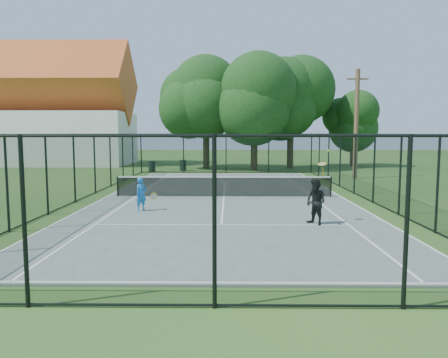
{
  "coord_description": "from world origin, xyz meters",
  "views": [
    {
      "loc": [
        0.25,
        -20.28,
        3.01
      ],
      "look_at": [
        0.04,
        -3.0,
        1.2
      ],
      "focal_mm": 35.0,
      "sensor_mm": 36.0,
      "label": 1
    }
  ],
  "objects_px": {
    "tennis_net": "(224,186)",
    "player_black": "(316,202)",
    "trash_bin_left": "(152,166)",
    "player_blue": "(141,194)",
    "utility_pole": "(356,123)",
    "trash_bin_right": "(183,165)"
  },
  "relations": [
    {
      "from": "trash_bin_left",
      "to": "player_black",
      "type": "relative_size",
      "value": 0.35
    },
    {
      "from": "tennis_net",
      "to": "trash_bin_left",
      "type": "xyz_separation_m",
      "value": [
        -5.81,
        13.65,
        -0.14
      ]
    },
    {
      "from": "tennis_net",
      "to": "player_black",
      "type": "relative_size",
      "value": 4.16
    },
    {
      "from": "player_black",
      "to": "player_blue",
      "type": "bearing_deg",
      "value": 158.24
    },
    {
      "from": "tennis_net",
      "to": "player_black",
      "type": "height_order",
      "value": "player_black"
    },
    {
      "from": "trash_bin_right",
      "to": "player_blue",
      "type": "xyz_separation_m",
      "value": [
        0.4,
        -18.72,
        0.26
      ]
    },
    {
      "from": "tennis_net",
      "to": "trash_bin_right",
      "type": "height_order",
      "value": "tennis_net"
    },
    {
      "from": "trash_bin_right",
      "to": "trash_bin_left",
      "type": "bearing_deg",
      "value": -151.87
    },
    {
      "from": "trash_bin_left",
      "to": "player_blue",
      "type": "bearing_deg",
      "value": -81.2
    },
    {
      "from": "tennis_net",
      "to": "utility_pole",
      "type": "relative_size",
      "value": 1.4
    },
    {
      "from": "tennis_net",
      "to": "trash_bin_left",
      "type": "height_order",
      "value": "tennis_net"
    },
    {
      "from": "trash_bin_left",
      "to": "player_blue",
      "type": "height_order",
      "value": "player_blue"
    },
    {
      "from": "trash_bin_left",
      "to": "trash_bin_right",
      "type": "relative_size",
      "value": 0.99
    },
    {
      "from": "utility_pole",
      "to": "player_blue",
      "type": "relative_size",
      "value": 5.64
    },
    {
      "from": "tennis_net",
      "to": "utility_pole",
      "type": "bearing_deg",
      "value": 46.03
    },
    {
      "from": "tennis_net",
      "to": "utility_pole",
      "type": "xyz_separation_m",
      "value": [
        8.68,
        9.0,
        3.09
      ]
    },
    {
      "from": "utility_pole",
      "to": "player_black",
      "type": "distance_m",
      "value": 16.54
    },
    {
      "from": "trash_bin_left",
      "to": "player_blue",
      "type": "distance_m",
      "value": 17.69
    },
    {
      "from": "trash_bin_left",
      "to": "trash_bin_right",
      "type": "distance_m",
      "value": 2.61
    },
    {
      "from": "utility_pole",
      "to": "player_black",
      "type": "height_order",
      "value": "utility_pole"
    },
    {
      "from": "trash_bin_right",
      "to": "player_black",
      "type": "height_order",
      "value": "player_black"
    },
    {
      "from": "trash_bin_right",
      "to": "utility_pole",
      "type": "bearing_deg",
      "value": -25.77
    }
  ]
}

